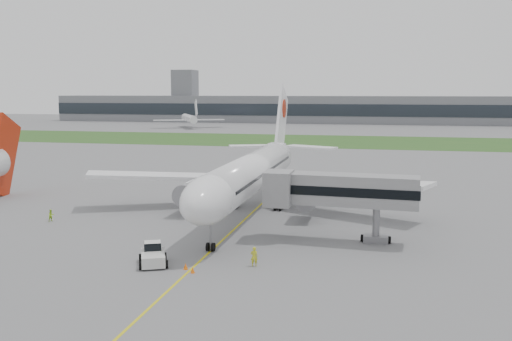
% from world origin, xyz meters
% --- Properties ---
extents(ground, '(600.00, 600.00, 0.00)m').
position_xyz_m(ground, '(0.00, 0.00, 0.00)').
color(ground, gray).
rests_on(ground, ground).
extents(apron_markings, '(70.00, 70.00, 0.04)m').
position_xyz_m(apron_markings, '(0.00, -5.00, 0.00)').
color(apron_markings, gold).
rests_on(apron_markings, ground).
extents(grass_strip, '(600.00, 50.00, 0.02)m').
position_xyz_m(grass_strip, '(0.00, 120.00, 0.01)').
color(grass_strip, '#26541F').
rests_on(grass_strip, ground).
extents(terminal_building, '(320.00, 22.30, 14.00)m').
position_xyz_m(terminal_building, '(0.00, 229.87, 7.00)').
color(terminal_building, gray).
rests_on(terminal_building, ground).
extents(control_tower, '(12.00, 12.00, 56.00)m').
position_xyz_m(control_tower, '(-90.00, 232.00, 0.00)').
color(control_tower, gray).
rests_on(control_tower, ground).
extents(airliner, '(48.13, 53.95, 17.88)m').
position_xyz_m(airliner, '(0.00, 4.87, 5.66)').
color(airliner, white).
rests_on(airliner, ground).
extents(pushback_tug, '(3.82, 4.48, 2.01)m').
position_xyz_m(pushback_tug, '(-4.12, -20.47, 0.93)').
color(pushback_tug, silver).
rests_on(pushback_tug, ground).
extents(jet_bridge, '(16.84, 4.80, 7.73)m').
position_xyz_m(jet_bridge, '(12.33, -8.15, 5.72)').
color(jet_bridge, gray).
rests_on(jet_bridge, ground).
extents(safety_cone_left, '(0.44, 0.44, 0.60)m').
position_xyz_m(safety_cone_left, '(-0.50, -21.37, 0.30)').
color(safety_cone_left, orange).
rests_on(safety_cone_left, ground).
extents(safety_cone_right, '(0.41, 0.41, 0.56)m').
position_xyz_m(safety_cone_right, '(0.50, -22.25, 0.28)').
color(safety_cone_right, orange).
rests_on(safety_cone_right, ground).
extents(ground_crew_near, '(0.77, 0.58, 1.89)m').
position_xyz_m(ground_crew_near, '(5.54, -19.01, 0.95)').
color(ground_crew_near, gold).
rests_on(ground_crew_near, ground).
extents(ground_crew_far, '(0.88, 0.95, 1.55)m').
position_xyz_m(ground_crew_far, '(-23.92, -6.26, 0.78)').
color(ground_crew_far, '#9FD723').
rests_on(ground_crew_far, ground).
extents(distant_aircraft_left, '(41.37, 39.73, 12.24)m').
position_xyz_m(distant_aircraft_left, '(-68.38, 175.69, 0.00)').
color(distant_aircraft_left, white).
rests_on(distant_aircraft_left, ground).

